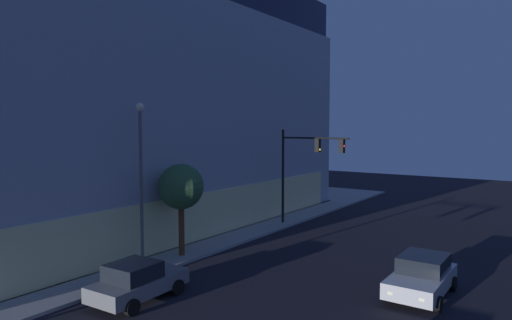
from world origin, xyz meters
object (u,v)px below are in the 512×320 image
(modern_building, at_px, (69,101))
(sidewalk_tree, at_px, (181,187))
(car_silver, at_px, (422,275))
(traffic_light_far_corner, at_px, (306,159))
(street_lamp_sidewalk, at_px, (141,164))
(car_grey, at_px, (137,281))

(modern_building, relative_size, sidewalk_tree, 7.47)
(modern_building, distance_m, car_silver, 27.96)
(traffic_light_far_corner, relative_size, sidewalk_tree, 1.36)
(street_lamp_sidewalk, bearing_deg, traffic_light_far_corner, -10.63)
(modern_building, bearing_deg, sidewalk_tree, -101.26)
(modern_building, xyz_separation_m, traffic_light_far_corner, (7.34, -16.57, -4.19))
(car_silver, bearing_deg, modern_building, 87.69)
(traffic_light_far_corner, xyz_separation_m, car_grey, (-15.70, -0.74, -4.07))
(car_grey, bearing_deg, sidewalk_tree, 27.10)
(street_lamp_sidewalk, xyz_separation_m, sidewalk_tree, (2.47, -0.32, -1.39))
(traffic_light_far_corner, relative_size, car_silver, 1.52)
(car_grey, bearing_deg, modern_building, 64.21)
(car_silver, bearing_deg, traffic_light_far_corner, 50.26)
(modern_building, height_order, car_silver, modern_building)
(street_lamp_sidewalk, xyz_separation_m, car_grey, (-3.01, -3.12, -4.43))
(sidewalk_tree, bearing_deg, car_silver, -81.56)
(traffic_light_far_corner, height_order, street_lamp_sidewalk, street_lamp_sidewalk)
(sidewalk_tree, bearing_deg, modern_building, 78.74)
(traffic_light_far_corner, xyz_separation_m, car_silver, (-8.42, -10.13, -4.06))
(street_lamp_sidewalk, distance_m, car_silver, 13.94)
(street_lamp_sidewalk, relative_size, sidewalk_tree, 1.64)
(street_lamp_sidewalk, bearing_deg, modern_building, 69.32)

